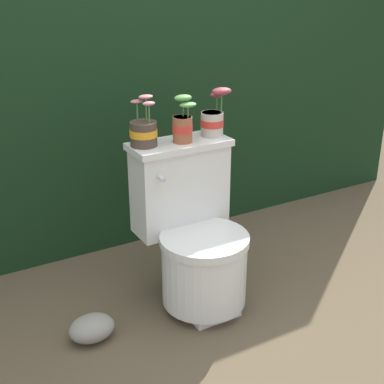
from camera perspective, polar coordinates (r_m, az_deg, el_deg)
ground_plane at (r=2.59m, az=1.11°, el=-12.17°), size 12.00×12.00×0.00m
hedge_backdrop at (r=3.20m, az=-9.28°, el=11.37°), size 3.97×0.72×1.73m
toilet at (r=2.49m, az=0.26°, el=-4.70°), size 0.47×0.54×0.76m
potted_plant_left at (r=2.37m, az=-5.20°, el=6.51°), size 0.12×0.12×0.22m
potted_plant_midleft at (r=2.40m, az=-0.98°, el=7.24°), size 0.10×0.10×0.21m
potted_plant_middle at (r=2.50m, az=2.28°, el=7.85°), size 0.13×0.12×0.23m
garden_stone at (r=2.41m, az=-10.64°, el=-14.08°), size 0.20×0.16×0.11m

